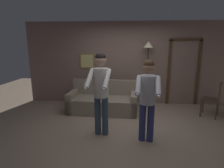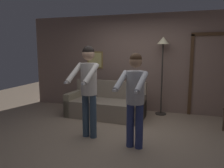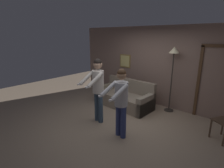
{
  "view_description": "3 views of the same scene",
  "coord_description": "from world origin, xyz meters",
  "views": [
    {
      "loc": [
        -0.08,
        -3.64,
        1.86
      ],
      "look_at": [
        -0.31,
        -0.26,
        1.11
      ],
      "focal_mm": 28.0,
      "sensor_mm": 36.0,
      "label": 1
    },
    {
      "loc": [
        1.07,
        -3.91,
        1.66
      ],
      "look_at": [
        -0.04,
        -0.37,
        1.08
      ],
      "focal_mm": 35.0,
      "sensor_mm": 36.0,
      "label": 2
    },
    {
      "loc": [
        2.61,
        -3.32,
        2.29
      ],
      "look_at": [
        -0.01,
        -0.27,
        1.17
      ],
      "focal_mm": 28.0,
      "sensor_mm": 36.0,
      "label": 3
    }
  ],
  "objects": [
    {
      "name": "ground_plane",
      "position": [
        0.0,
        0.0,
        0.0
      ],
      "size": [
        12.0,
        12.0,
        0.0
      ],
      "primitive_type": "plane",
      "color": "gray"
    },
    {
      "name": "back_wall_assembly",
      "position": [
        0.02,
        1.97,
        1.3
      ],
      "size": [
        6.4,
        0.1,
        2.6
      ],
      "color": "#83685C",
      "rests_on": "ground_plane"
    },
    {
      "name": "couch",
      "position": [
        -0.66,
        1.12,
        0.28
      ],
      "size": [
        1.94,
        0.94,
        0.87
      ],
      "color": "gray",
      "rests_on": "ground_plane"
    },
    {
      "name": "torchiere_lamp",
      "position": [
        0.64,
        1.72,
        1.61
      ],
      "size": [
        0.3,
        0.3,
        1.98
      ],
      "color": "#332D28",
      "rests_on": "ground_plane"
    },
    {
      "name": "person_standing_left",
      "position": [
        -0.54,
        -0.24,
        1.05
      ],
      "size": [
        0.48,
        0.68,
        1.73
      ],
      "color": "#3B5066",
      "rests_on": "ground_plane"
    },
    {
      "name": "person_standing_right",
      "position": [
        0.38,
        -0.43,
        0.96
      ],
      "size": [
        0.49,
        0.67,
        1.61
      ],
      "color": "navy",
      "rests_on": "ground_plane"
    }
  ]
}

